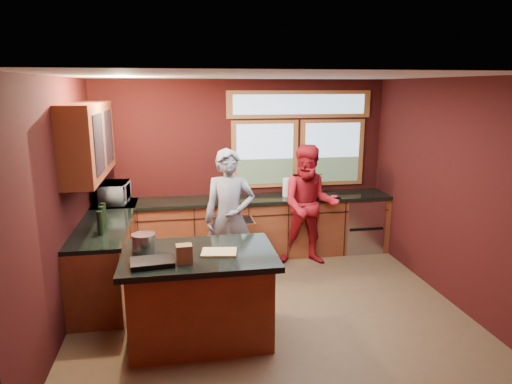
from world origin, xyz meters
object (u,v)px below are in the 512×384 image
object	(u,v)px
person_grey	(229,218)
person_red	(309,205)
cutting_board	(219,252)
island	(200,295)
stock_pot	(144,242)

from	to	relation	value
person_grey	person_red	world-z (taller)	person_grey
person_red	cutting_board	distance (m)	2.41
island	cutting_board	bearing A→B (deg)	-14.04
person_red	cutting_board	world-z (taller)	person_red
person_grey	stock_pot	world-z (taller)	person_grey
stock_pot	person_red	bearing A→B (deg)	36.83
person_grey	person_red	size ratio (longest dim) A/B	1.02
person_grey	cutting_board	size ratio (longest dim) A/B	5.20
cutting_board	stock_pot	world-z (taller)	stock_pot
cutting_board	stock_pot	xyz separation A→B (m)	(-0.75, 0.20, 0.08)
island	person_red	world-z (taller)	person_red
cutting_board	island	bearing A→B (deg)	165.96
person_red	island	bearing A→B (deg)	-121.05
person_grey	person_red	bearing A→B (deg)	29.94
person_grey	stock_pot	distance (m)	1.53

